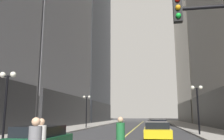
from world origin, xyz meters
name	(u,v)px	position (x,y,z in m)	size (l,w,h in m)	color
ground_plane	(137,127)	(0.00, 35.00, 0.00)	(200.00, 200.00, 0.00)	#38383A
sidewalk_left	(86,126)	(-8.25, 35.00, 0.07)	(4.50, 78.00, 0.15)	#9E9991
sidewalk_right	(191,127)	(8.25, 35.00, 0.07)	(4.50, 78.00, 0.15)	#9E9991
lane_centre_stripe	(137,127)	(0.00, 35.00, 0.00)	(0.16, 70.00, 0.01)	#E5D64C
building_left_far	(82,23)	(-16.61, 60.00, 27.98)	(12.41, 26.00, 56.13)	#4C515B
car_green	(38,140)	(-2.76, 6.61, 0.72)	(1.93, 4.18, 1.32)	#196038
car_yellow	(157,130)	(2.63, 14.39, 0.72)	(1.84, 4.81, 1.32)	yellow
car_maroon	(158,125)	(3.04, 24.43, 0.72)	(1.94, 4.12, 1.32)	maroon
pedestrian_in_white_shirt	(41,140)	(-1.37, 3.94, 0.99)	(0.48, 0.48, 1.69)	black
pedestrian_in_green_parka	(121,136)	(1.05, 5.83, 1.01)	(0.45, 0.45, 1.74)	black
street_lamp_left_near	(7,91)	(-6.40, 9.64, 3.26)	(1.06, 0.36, 4.43)	black
street_lamp_left_far	(87,104)	(-6.40, 28.33, 3.26)	(1.06, 0.36, 4.43)	black
street_lamp_right_mid	(197,99)	(6.40, 18.83, 3.26)	(1.06, 0.36, 4.43)	black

